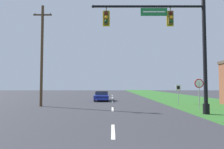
{
  "coord_description": "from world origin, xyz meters",
  "views": [
    {
      "loc": [
        -0.05,
        -2.81,
        1.99
      ],
      "look_at": [
        0.0,
        30.57,
        3.83
      ],
      "focal_mm": 32.0,
      "sensor_mm": 36.0,
      "label": 1
    }
  ],
  "objects_px": {
    "route_sign_post": "(178,90)",
    "utility_pole_near": "(42,54)",
    "signal_mast": "(178,42)",
    "car_ahead": "(101,96)",
    "stop_sign": "(199,87)"
  },
  "relations": [
    {
      "from": "stop_sign",
      "to": "car_ahead",
      "type": "bearing_deg",
      "value": 131.92
    },
    {
      "from": "signal_mast",
      "to": "utility_pole_near",
      "type": "distance_m",
      "value": 12.63
    },
    {
      "from": "signal_mast",
      "to": "car_ahead",
      "type": "xyz_separation_m",
      "value": [
        -5.97,
        12.53,
        -4.44
      ]
    },
    {
      "from": "signal_mast",
      "to": "utility_pole_near",
      "type": "relative_size",
      "value": 0.86
    },
    {
      "from": "utility_pole_near",
      "to": "stop_sign",
      "type": "bearing_deg",
      "value": -9.94
    },
    {
      "from": "signal_mast",
      "to": "utility_pole_near",
      "type": "xyz_separation_m",
      "value": [
        -11.42,
        5.4,
        0.01
      ]
    },
    {
      "from": "route_sign_post",
      "to": "utility_pole_near",
      "type": "relative_size",
      "value": 0.21
    },
    {
      "from": "route_sign_post",
      "to": "utility_pole_near",
      "type": "distance_m",
      "value": 14.48
    },
    {
      "from": "signal_mast",
      "to": "car_ahead",
      "type": "height_order",
      "value": "signal_mast"
    },
    {
      "from": "car_ahead",
      "to": "stop_sign",
      "type": "xyz_separation_m",
      "value": [
        8.62,
        -9.6,
        1.26
      ]
    },
    {
      "from": "car_ahead",
      "to": "route_sign_post",
      "type": "height_order",
      "value": "route_sign_post"
    },
    {
      "from": "route_sign_post",
      "to": "stop_sign",
      "type": "bearing_deg",
      "value": -87.7
    },
    {
      "from": "stop_sign",
      "to": "route_sign_post",
      "type": "xyz_separation_m",
      "value": [
        -0.19,
        4.65,
        -0.34
      ]
    },
    {
      "from": "signal_mast",
      "to": "utility_pole_near",
      "type": "bearing_deg",
      "value": 154.71
    },
    {
      "from": "route_sign_post",
      "to": "utility_pole_near",
      "type": "xyz_separation_m",
      "value": [
        -13.88,
        -2.18,
        3.53
      ]
    }
  ]
}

